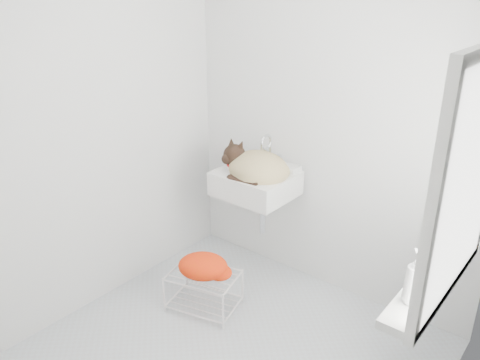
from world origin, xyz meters
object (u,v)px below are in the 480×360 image
Objects in this scene: wire_rack at (204,288)px; bottle_c at (441,264)px; bottle_b at (428,281)px; bottle_a at (412,302)px; cat at (256,168)px; sink at (256,172)px.

bottle_c is at bearing 5.52° from wire_rack.
wire_rack is 1.61m from bottle_c.
bottle_a is at bearing -90.00° from bottle_b.
bottle_c is (1.40, -0.38, -0.04)m from cat.
bottle_a is 0.38m from bottle_c.
bottle_c is at bearing 90.00° from bottle_b.
bottle_a is 1.22× the size of bottle_b.
bottle_c reaches higher than wire_rack.
bottle_a is at bearing -9.46° from wire_rack.
wire_rack is at bearing -85.90° from cat.
sink is 1.47m from bottle_c.
bottle_b is at bearing -22.34° from sink.
sink reaches higher than wire_rack.
wire_rack is 1.62m from bottle_a.
sink is at bearing 151.15° from bottle_a.
sink is 1.61m from bottle_a.
bottle_a reaches higher than bottle_b.
wire_rack is 2.69× the size of bottle_b.
cat is 1.51m from bottle_b.
bottle_a reaches higher than bottle_c.
cat is 3.02× the size of bottle_b.
bottle_c is at bearing -15.74° from sink.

